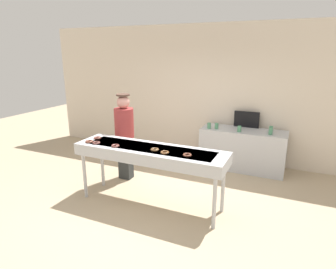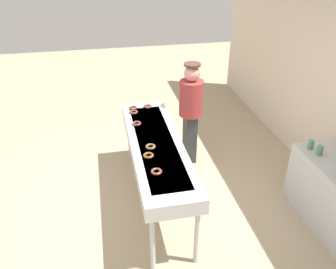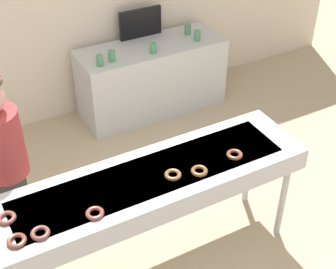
{
  "view_description": "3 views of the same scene",
  "coord_description": "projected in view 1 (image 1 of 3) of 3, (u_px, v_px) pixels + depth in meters",
  "views": [
    {
      "loc": [
        1.98,
        -3.72,
        2.38
      ],
      "look_at": [
        0.25,
        0.13,
        1.17
      ],
      "focal_mm": 30.72,
      "sensor_mm": 36.0,
      "label": 1
    },
    {
      "loc": [
        3.66,
        -0.6,
        3.18
      ],
      "look_at": [
        0.13,
        0.13,
        1.13
      ],
      "focal_mm": 36.45,
      "sensor_mm": 36.0,
      "label": 2
    },
    {
      "loc": [
        -1.17,
        -2.4,
        3.3
      ],
      "look_at": [
        0.24,
        0.19,
        1.12
      ],
      "focal_mm": 51.87,
      "sensor_mm": 36.0,
      "label": 3
    }
  ],
  "objects": [
    {
      "name": "ground_plane",
      "position": [
        151.0,
        204.0,
        4.7
      ],
      "size": [
        16.0,
        16.0,
        0.0
      ],
      "primitive_type": "plane",
      "color": "tan"
    },
    {
      "name": "back_wall",
      "position": [
        202.0,
        93.0,
        6.54
      ],
      "size": [
        8.0,
        0.12,
        2.99
      ],
      "primitive_type": "cube",
      "color": "beige",
      "rests_on": "ground"
    },
    {
      "name": "fryer_conveyor",
      "position": [
        150.0,
        153.0,
        4.46
      ],
      "size": [
        2.43,
        0.65,
        0.97
      ],
      "color": "#B7BABF",
      "rests_on": "ground"
    },
    {
      "name": "chocolate_donut_0",
      "position": [
        187.0,
        155.0,
        4.07
      ],
      "size": [
        0.17,
        0.17,
        0.03
      ],
      "primitive_type": "torus",
      "rotation": [
        0.0,
        0.0,
        2.16
      ],
      "color": "brown",
      "rests_on": "fryer_conveyor"
    },
    {
      "name": "chocolate_donut_1",
      "position": [
        155.0,
        150.0,
        4.3
      ],
      "size": [
        0.17,
        0.17,
        0.03
      ],
      "primitive_type": "torus",
      "rotation": [
        0.0,
        0.0,
        1.06
      ],
      "color": "brown",
      "rests_on": "fryer_conveyor"
    },
    {
      "name": "chocolate_donut_2",
      "position": [
        89.0,
        142.0,
        4.68
      ],
      "size": [
        0.17,
        0.17,
        0.03
      ],
      "primitive_type": "torus",
      "rotation": [
        0.0,
        0.0,
        1.09
      ],
      "color": "brown",
      "rests_on": "fryer_conveyor"
    },
    {
      "name": "chocolate_donut_3",
      "position": [
        96.0,
        143.0,
        4.62
      ],
      "size": [
        0.16,
        0.16,
        0.03
      ],
      "primitive_type": "torus",
      "rotation": [
        0.0,
        0.0,
        1.25
      ],
      "color": "brown",
      "rests_on": "fryer_conveyor"
    },
    {
      "name": "chocolate_donut_4",
      "position": [
        97.0,
        138.0,
        4.88
      ],
      "size": [
        0.18,
        0.18,
        0.03
      ],
      "primitive_type": "torus",
      "rotation": [
        0.0,
        0.0,
        2.44
      ],
      "color": "brown",
      "rests_on": "fryer_conveyor"
    },
    {
      "name": "chocolate_donut_5",
      "position": [
        165.0,
        152.0,
        4.17
      ],
      "size": [
        0.17,
        0.17,
        0.03
      ],
      "primitive_type": "torus",
      "rotation": [
        0.0,
        0.0,
        2.72
      ],
      "color": "brown",
      "rests_on": "fryer_conveyor"
    },
    {
      "name": "chocolate_donut_6",
      "position": [
        115.0,
        146.0,
        4.47
      ],
      "size": [
        0.18,
        0.18,
        0.03
      ],
      "primitive_type": "torus",
      "rotation": [
        0.0,
        0.0,
        2.29
      ],
      "color": "brown",
      "rests_on": "fryer_conveyor"
    },
    {
      "name": "worker_baker",
      "position": [
        124.0,
        131.0,
        5.41
      ],
      "size": [
        0.36,
        0.36,
        1.65
      ],
      "rotation": [
        0.0,
        0.0,
        3.31
      ],
      "color": "#2D3032",
      "rests_on": "ground"
    },
    {
      "name": "prep_counter",
      "position": [
        242.0,
        149.0,
        6.02
      ],
      "size": [
        1.72,
        0.63,
        0.84
      ],
      "primitive_type": "cube",
      "color": "#B7BABF",
      "rests_on": "ground"
    },
    {
      "name": "paper_cup_0",
      "position": [
        209.0,
        126.0,
        6.01
      ],
      "size": [
        0.08,
        0.08,
        0.12
      ],
      "primitive_type": "cylinder",
      "color": "#4C8C66",
      "rests_on": "prep_counter"
    },
    {
      "name": "paper_cup_1",
      "position": [
        271.0,
        132.0,
        5.56
      ],
      "size": [
        0.08,
        0.08,
        0.12
      ],
      "primitive_type": "cylinder",
      "color": "#4C8C66",
      "rests_on": "prep_counter"
    },
    {
      "name": "paper_cup_2",
      "position": [
        239.0,
        129.0,
        5.75
      ],
      "size": [
        0.08,
        0.08,
        0.12
      ],
      "primitive_type": "cylinder",
      "color": "#4C8C66",
      "rests_on": "prep_counter"
    },
    {
      "name": "paper_cup_3",
      "position": [
        217.0,
        126.0,
        5.98
      ],
      "size": [
        0.08,
        0.08,
        0.12
      ],
      "primitive_type": "cylinder",
      "color": "#4C8C66",
      "rests_on": "prep_counter"
    },
    {
      "name": "paper_cup_4",
      "position": [
        271.0,
        129.0,
        5.74
      ],
      "size": [
        0.08,
        0.08,
        0.12
      ],
      "primitive_type": "cylinder",
      "color": "#4C8C66",
      "rests_on": "prep_counter"
    },
    {
      "name": "menu_display",
      "position": [
        247.0,
        119.0,
        6.09
      ],
      "size": [
        0.52,
        0.04,
        0.34
      ],
      "primitive_type": "cube",
      "color": "black",
      "rests_on": "prep_counter"
    }
  ]
}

